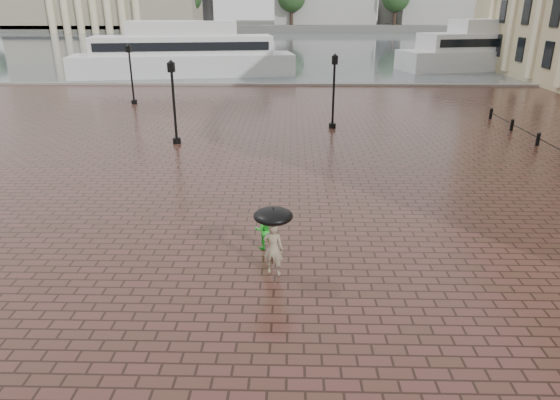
# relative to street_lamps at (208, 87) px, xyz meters

# --- Properties ---
(ground) EXTENTS (300.00, 300.00, 0.00)m
(ground) POSITION_rel_street_lamps_xyz_m (5.00, -15.33, -2.33)
(ground) COLOR #3D241B
(ground) RESTS_ON ground
(harbour_water) EXTENTS (240.00, 240.00, 0.00)m
(harbour_water) POSITION_rel_street_lamps_xyz_m (5.00, 76.67, -2.33)
(harbour_water) COLOR #414A4F
(harbour_water) RESTS_ON ground
(quay_edge) EXTENTS (80.00, 0.60, 0.30)m
(quay_edge) POSITION_rel_street_lamps_xyz_m (5.00, 16.67, -2.33)
(quay_edge) COLOR slate
(quay_edge) RESTS_ON ground
(far_shore) EXTENTS (300.00, 60.00, 2.00)m
(far_shore) POSITION_rel_street_lamps_xyz_m (5.00, 144.67, -1.33)
(far_shore) COLOR #4C4C47
(far_shore) RESTS_ON ground
(street_lamps) EXTENTS (15.44, 12.44, 4.40)m
(street_lamps) POSITION_rel_street_lamps_xyz_m (0.00, 0.00, 0.00)
(street_lamps) COLOR black
(street_lamps) RESTS_ON ground
(adult_pedestrian) EXTENTS (0.67, 0.53, 1.60)m
(adult_pedestrian) POSITION_rel_street_lamps_xyz_m (4.96, -19.82, -1.53)
(adult_pedestrian) COLOR gray
(adult_pedestrian) RESTS_ON ground
(child_pedestrian) EXTENTS (0.70, 0.58, 1.29)m
(child_pedestrian) POSITION_rel_street_lamps_xyz_m (4.62, -18.21, -1.68)
(child_pedestrian) COLOR green
(child_pedestrian) RESTS_ON ground
(ferry_near) EXTENTS (24.48, 9.62, 7.83)m
(ferry_near) POSITION_rel_street_lamps_xyz_m (-6.42, 23.77, 0.03)
(ferry_near) COLOR silver
(ferry_near) RESTS_ON ground
(ferry_far) EXTENTS (24.72, 11.34, 7.88)m
(ferry_far) POSITION_rel_street_lamps_xyz_m (30.22, 30.78, 0.04)
(ferry_far) COLOR silver
(ferry_far) RESTS_ON ground
(umbrella) EXTENTS (1.10, 1.10, 1.12)m
(umbrella) POSITION_rel_street_lamps_xyz_m (4.96, -19.82, -0.52)
(umbrella) COLOR black
(umbrella) RESTS_ON ground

